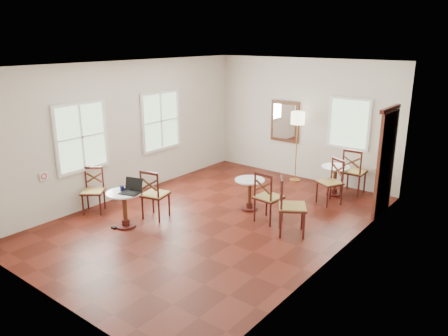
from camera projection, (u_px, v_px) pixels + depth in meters
name	position (u px, v px, depth m)	size (l,w,h in m)	color
ground	(215.00, 220.00, 8.65)	(7.00, 7.00, 0.00)	#50170D
room_shell	(221.00, 123.00, 8.34)	(5.02, 7.02, 3.01)	beige
cafe_table_near	(125.00, 205.00, 8.21)	(0.66, 0.66, 0.70)	#3E140F
cafe_table_mid	(250.00, 191.00, 9.07)	(0.62, 0.62, 0.66)	#3E140F
cafe_table_back	(335.00, 177.00, 9.90)	(0.64, 0.64, 0.67)	#3E140F
chair_near_a	(155.00, 194.00, 8.59)	(0.57, 0.57, 1.01)	#3E140F
chair_near_b	(93.00, 190.00, 8.92)	(0.60, 0.60, 0.93)	#3E140F
chair_mid_a	(268.00, 197.00, 8.42)	(0.51, 0.51, 1.02)	#3E140F
chair_mid_b	(291.00, 206.00, 7.88)	(0.69, 0.69, 1.09)	#3E140F
chair_back_a	(354.00, 171.00, 9.94)	(0.51, 0.51, 1.07)	#3E140F
chair_back_b	(331.00, 182.00, 9.36)	(0.61, 0.61, 0.98)	#3E140F
floor_lamp	(298.00, 123.00, 10.57)	(0.34, 0.34, 1.75)	#BF8C3F
laptop	(132.00, 189.00, 8.10)	(0.43, 0.39, 0.26)	black
mouse	(125.00, 189.00, 8.22)	(0.11, 0.07, 0.04)	black
navy_mug	(122.00, 188.00, 8.19)	(0.13, 0.08, 0.10)	black
water_glass	(129.00, 190.00, 8.12)	(0.05, 0.05, 0.09)	white
power_adapter	(114.00, 228.00, 8.24)	(0.10, 0.06, 0.04)	black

